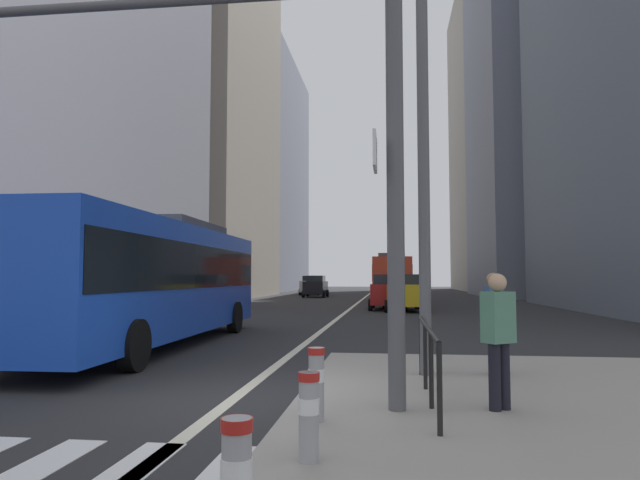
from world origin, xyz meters
TOP-DOWN VIEW (x-y plane):
  - ground_plane at (0.00, 20.00)m, footprint 160.00×160.00m
  - lane_centre_line at (0.00, 30.00)m, footprint 0.20×80.00m
  - office_tower_left_mid at (-16.00, 40.84)m, footprint 13.08×19.91m
  - office_tower_left_far at (-16.00, 67.80)m, footprint 10.85×24.15m
  - office_tower_right_mid at (17.00, 47.01)m, footprint 12.53×17.46m
  - office_tower_right_far at (17.00, 71.11)m, footprint 10.62×23.08m
  - city_bus_blue_oncoming at (-3.83, 5.72)m, footprint 2.89×11.90m
  - city_bus_red_receding at (2.30, 32.65)m, footprint 2.85×10.84m
  - city_bus_red_distant at (2.71, 53.39)m, footprint 2.78×11.25m
  - car_oncoming_mid at (-4.42, 42.10)m, footprint 2.04×4.01m
  - car_receding_near at (2.92, 22.25)m, footprint 2.22×4.66m
  - car_receding_far at (2.15, 23.44)m, footprint 2.10×4.32m
  - car_oncoming_far at (-5.75, 48.57)m, footprint 2.08×4.39m
  - traffic_signal_gantry at (0.29, -1.20)m, footprint 6.24×0.65m
  - street_lamp_post at (2.88, 1.40)m, footprint 5.50×0.32m
  - bollard_front at (1.39, -5.00)m, footprint 0.20×0.20m
  - bollard_left at (1.57, -3.25)m, footprint 0.20×0.20m
  - bollard_right at (1.45, -1.82)m, footprint 0.20×0.20m
  - pedestrian_railing at (2.80, -0.43)m, footprint 0.06×3.75m
  - pedestrian_waiting at (3.63, -1.03)m, footprint 0.45×0.42m
  - pedestrian_walking at (4.03, 1.53)m, footprint 0.29×0.41m

SIDE VIEW (x-z plane):
  - ground_plane at x=0.00m, z-range 0.00..0.00m
  - lane_centre_line at x=0.00m, z-range 0.00..0.01m
  - bollard_left at x=1.57m, z-range 0.20..0.99m
  - bollard_front at x=1.39m, z-range 0.20..1.00m
  - bollard_right at x=1.45m, z-range 0.20..1.03m
  - pedestrian_railing at x=2.80m, z-range 0.37..1.35m
  - car_oncoming_mid at x=-4.42m, z-range 0.02..1.96m
  - car_receding_far at x=2.15m, z-range 0.02..1.96m
  - car_oncoming_far at x=-5.75m, z-range 0.02..1.96m
  - car_receding_near at x=2.92m, z-range 0.02..1.96m
  - pedestrian_waiting at x=3.63m, z-range 0.24..1.93m
  - pedestrian_walking at x=4.03m, z-range 0.25..1.96m
  - city_bus_red_receding at x=2.30m, z-range 0.14..3.54m
  - city_bus_red_distant at x=2.71m, z-range 0.14..3.54m
  - city_bus_blue_oncoming at x=-3.83m, z-range 0.14..3.54m
  - traffic_signal_gantry at x=0.29m, z-range 1.12..7.12m
  - street_lamp_post at x=2.88m, z-range 1.28..9.28m
  - office_tower_left_far at x=-16.00m, z-range 0.00..31.34m
  - office_tower_left_mid at x=-16.00m, z-range 0.00..37.22m
  - office_tower_right_mid at x=17.00m, z-range 0.00..39.93m
  - office_tower_right_far at x=17.00m, z-range 0.00..41.73m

